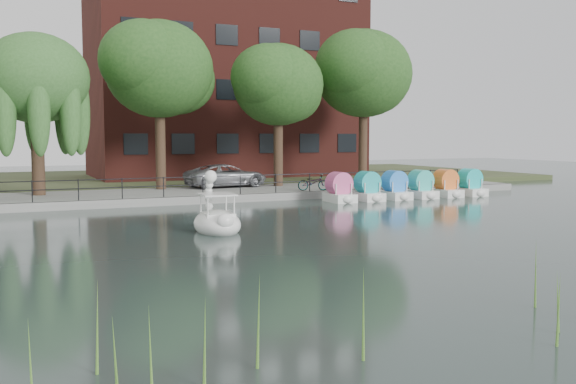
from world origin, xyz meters
TOP-DOWN VIEW (x-y plane):
  - ground_plane at (0.00, 0.00)m, footprint 120.00×120.00m
  - promenade at (0.00, 16.00)m, footprint 40.00×6.00m
  - kerb at (0.00, 13.05)m, footprint 40.00×0.25m
  - land_strip at (0.00, 30.00)m, footprint 60.00×22.00m
  - railing at (0.00, 13.25)m, footprint 32.00×0.05m
  - apartment_building at (7.00, 29.97)m, footprint 20.00×10.07m
  - willow_mid at (-7.50, 17.00)m, footprint 5.32×5.32m
  - broadleaf_center at (-1.00, 18.00)m, footprint 6.00×6.00m
  - broadleaf_right at (6.00, 17.50)m, footprint 5.40×5.40m
  - broadleaf_far at (12.50, 18.50)m, footprint 6.30×6.30m
  - minivan at (2.82, 17.83)m, footprint 3.24×5.84m
  - bicycle at (6.40, 13.62)m, footprint 1.04×1.82m
  - swan_boat at (-2.37, 3.82)m, footprint 1.74×2.67m
  - pedal_boat_row at (10.87, 11.05)m, footprint 9.65×1.70m

SIDE VIEW (x-z plane):
  - ground_plane at x=0.00m, z-range 0.00..0.00m
  - land_strip at x=0.00m, z-range 0.00..0.36m
  - promenade at x=0.00m, z-range 0.00..0.40m
  - kerb at x=0.00m, z-range 0.00..0.40m
  - swan_boat at x=-2.37m, z-range -0.60..1.55m
  - pedal_boat_row at x=10.87m, z-range -0.09..1.31m
  - bicycle at x=6.40m, z-range 0.40..1.40m
  - railing at x=0.00m, z-range 0.65..1.65m
  - minivan at x=2.82m, z-range 0.40..1.95m
  - willow_mid at x=-7.50m, z-range 2.17..10.32m
  - broadleaf_right at x=6.00m, z-range 2.22..10.55m
  - broadleaf_center at x=-1.00m, z-range 2.44..11.69m
  - broadleaf_far at x=12.50m, z-range 2.54..12.25m
  - apartment_building at x=7.00m, z-range 0.36..18.36m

